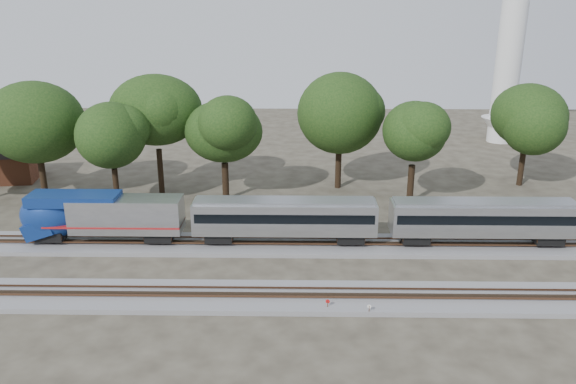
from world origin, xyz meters
TOP-DOWN VIEW (x-y plane):
  - ground at (0.00, 0.00)m, footprint 160.00×160.00m
  - track_far at (0.00, 6.00)m, footprint 160.00×5.00m
  - track_near at (0.00, -4.00)m, footprint 160.00×5.00m
  - switch_stand_red at (5.85, -5.71)m, footprint 0.32×0.09m
  - switch_stand_white at (8.88, -6.35)m, footprint 0.30×0.13m
  - switch_lever at (5.09, -5.56)m, footprint 0.54×0.38m
  - brick_building at (-35.10, 26.93)m, footprint 9.85×7.62m
  - tree_1 at (-26.29, 19.46)m, footprint 9.33×9.33m
  - tree_2 at (-16.89, 16.92)m, footprint 8.43×8.43m
  - tree_3 at (-12.99, 21.85)m, footprint 10.35×10.35m
  - tree_4 at (-4.88, 19.72)m, footprint 8.29×8.29m
  - tree_5 at (8.66, 24.36)m, footprint 9.57×9.57m
  - tree_6 at (16.56, 18.56)m, footprint 8.65×8.65m
  - tree_7 at (31.89, 25.74)m, footprint 9.11×9.11m

SIDE VIEW (x-z plane):
  - ground at x=0.00m, z-range 0.00..0.00m
  - switch_lever at x=5.09m, z-range 0.00..0.30m
  - track_far at x=0.00m, z-range -0.16..0.57m
  - track_near at x=0.00m, z-range -0.16..0.57m
  - switch_stand_white at x=8.88m, z-range 0.13..1.10m
  - switch_stand_red at x=5.85m, z-range 0.14..1.14m
  - brick_building at x=-35.10m, z-range 0.02..4.33m
  - tree_4 at x=-4.88m, z-range 2.29..13.99m
  - tree_2 at x=-16.89m, z-range 2.33..14.22m
  - tree_6 at x=16.56m, z-range 2.40..14.59m
  - tree_7 at x=31.89m, z-range 2.53..15.38m
  - tree_1 at x=-26.29m, z-range 2.59..15.74m
  - tree_5 at x=8.66m, z-range 2.66..16.15m
  - tree_3 at x=-12.99m, z-range 2.88..17.48m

